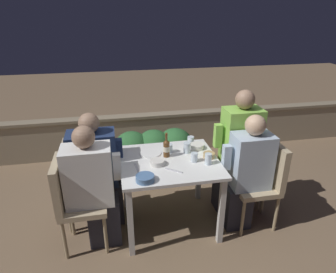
# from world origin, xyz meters

# --- Properties ---
(ground_plane) EXTENTS (16.00, 16.00, 0.00)m
(ground_plane) POSITION_xyz_m (0.00, 0.00, 0.00)
(ground_plane) COLOR #7A6047
(parapet_wall) EXTENTS (9.00, 0.18, 0.60)m
(parapet_wall) POSITION_xyz_m (0.00, 1.69, 0.30)
(parapet_wall) COLOR gray
(parapet_wall) RESTS_ON ground_plane
(dining_table) EXTENTS (0.93, 0.82, 0.73)m
(dining_table) POSITION_xyz_m (0.00, 0.00, 0.63)
(dining_table) COLOR white
(dining_table) RESTS_ON ground_plane
(planter_hedge) EXTENTS (0.98, 0.47, 0.68)m
(planter_hedge) POSITION_xyz_m (-0.02, 0.86, 0.38)
(planter_hedge) COLOR brown
(planter_hedge) RESTS_ON ground_plane
(chair_left_near) EXTENTS (0.41, 0.41, 0.88)m
(chair_left_near) POSITION_xyz_m (-0.90, -0.13, 0.53)
(chair_left_near) COLOR tan
(chair_left_near) RESTS_ON ground_plane
(person_white_polo) EXTENTS (0.49, 0.26, 1.18)m
(person_white_polo) POSITION_xyz_m (-0.70, -0.13, 0.59)
(person_white_polo) COLOR #282833
(person_white_polo) RESTS_ON ground_plane
(chair_left_far) EXTENTS (0.41, 0.41, 0.88)m
(chair_left_far) POSITION_xyz_m (-0.87, 0.17, 0.53)
(chair_left_far) COLOR tan
(chair_left_far) RESTS_ON ground_plane
(person_navy_jumper) EXTENTS (0.51, 0.26, 1.19)m
(person_navy_jumper) POSITION_xyz_m (-0.68, 0.17, 0.59)
(person_navy_jumper) COLOR #282833
(person_navy_jumper) RESTS_ON ground_plane
(chair_right_near) EXTENTS (0.41, 0.41, 0.88)m
(chair_right_near) POSITION_xyz_m (0.92, -0.15, 0.53)
(chair_right_near) COLOR tan
(chair_right_near) RESTS_ON ground_plane
(person_blue_shirt) EXTENTS (0.47, 0.26, 1.18)m
(person_blue_shirt) POSITION_xyz_m (0.72, -0.15, 0.60)
(person_blue_shirt) COLOR #282833
(person_blue_shirt) RESTS_ON ground_plane
(chair_right_far) EXTENTS (0.41, 0.41, 0.88)m
(chair_right_far) POSITION_xyz_m (0.93, 0.13, 0.53)
(chair_right_far) COLOR tan
(chair_right_far) RESTS_ON ground_plane
(person_green_blouse) EXTENTS (0.47, 0.26, 1.34)m
(person_green_blouse) POSITION_xyz_m (0.74, 0.13, 0.68)
(person_green_blouse) COLOR #282833
(person_green_blouse) RESTS_ON ground_plane
(beer_bottle) EXTENTS (0.06, 0.06, 0.24)m
(beer_bottle) POSITION_xyz_m (-0.01, 0.08, 0.82)
(beer_bottle) COLOR brown
(beer_bottle) RESTS_ON dining_table
(plate_0) EXTENTS (0.21, 0.21, 0.01)m
(plate_0) POSITION_xyz_m (-0.15, 0.17, 0.73)
(plate_0) COLOR white
(plate_0) RESTS_ON dining_table
(bowl_0) EXTENTS (0.13, 0.13, 0.05)m
(bowl_0) POSITION_xyz_m (-0.12, -0.06, 0.75)
(bowl_0) COLOR silver
(bowl_0) RESTS_ON dining_table
(bowl_1) EXTENTS (0.16, 0.16, 0.05)m
(bowl_1) POSITION_xyz_m (-0.27, -0.31, 0.76)
(bowl_1) COLOR #4C709E
(bowl_1) RESTS_ON dining_table
(bowl_2) EXTENTS (0.11, 0.11, 0.05)m
(bowl_2) POSITION_xyz_m (0.39, -0.01, 0.75)
(bowl_2) COLOR tan
(bowl_2) RESTS_ON dining_table
(bowl_3) EXTENTS (0.15, 0.15, 0.05)m
(bowl_3) POSITION_xyz_m (0.32, 0.20, 0.75)
(bowl_3) COLOR silver
(bowl_3) RESTS_ON dining_table
(glass_cup_0) EXTENTS (0.07, 0.07, 0.08)m
(glass_cup_0) POSITION_xyz_m (0.29, 0.32, 0.77)
(glass_cup_0) COLOR silver
(glass_cup_0) RESTS_ON dining_table
(glass_cup_1) EXTENTS (0.07, 0.07, 0.09)m
(glass_cup_1) POSITION_xyz_m (0.03, 0.16, 0.77)
(glass_cup_1) COLOR silver
(glass_cup_1) RESTS_ON dining_table
(glass_cup_2) EXTENTS (0.06, 0.06, 0.09)m
(glass_cup_2) POSITION_xyz_m (0.23, -0.06, 0.77)
(glass_cup_2) COLOR silver
(glass_cup_2) RESTS_ON dining_table
(glass_cup_3) EXTENTS (0.07, 0.07, 0.11)m
(glass_cup_3) POSITION_xyz_m (0.20, 0.13, 0.78)
(glass_cup_3) COLOR silver
(glass_cup_3) RESTS_ON dining_table
(glass_cup_4) EXTENTS (0.06, 0.06, 0.11)m
(glass_cup_4) POSITION_xyz_m (0.34, -0.14, 0.78)
(glass_cup_4) COLOR silver
(glass_cup_4) RESTS_ON dining_table
(fork_0) EXTENTS (0.04, 0.17, 0.01)m
(fork_0) POSITION_xyz_m (-0.31, -0.10, 0.73)
(fork_0) COLOR silver
(fork_0) RESTS_ON dining_table
(fork_1) EXTENTS (0.15, 0.12, 0.01)m
(fork_1) POSITION_xyz_m (0.00, -0.20, 0.73)
(fork_1) COLOR silver
(fork_1) RESTS_ON dining_table
(potted_plant) EXTENTS (0.37, 0.37, 0.71)m
(potted_plant) POSITION_xyz_m (1.12, 0.86, 0.43)
(potted_plant) COLOR #9E5638
(potted_plant) RESTS_ON ground_plane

